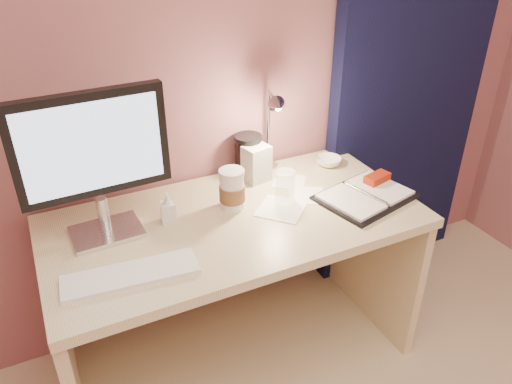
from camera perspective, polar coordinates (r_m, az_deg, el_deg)
name	(u,v)px	position (r m, az deg, el deg)	size (l,w,h in m)	color
room	(397,59)	(2.43, 15.86, 14.43)	(3.50, 3.50, 3.50)	#C6B28E
desk	(229,255)	(2.06, -3.12, -7.17)	(1.40, 0.70, 0.73)	beige
monitor	(93,154)	(1.70, -18.17, 4.11)	(0.49, 0.19, 0.53)	silver
keyboard	(131,275)	(1.63, -14.11, -9.17)	(0.42, 0.12, 0.02)	white
planner	(366,194)	(2.03, 12.48, -0.26)	(0.41, 0.34, 0.06)	black
paper_a	(281,209)	(1.92, 2.89, -1.95)	(0.17, 0.17, 0.00)	white
paper_b	(307,196)	(2.01, 5.83, -0.40)	(0.14, 0.14, 0.00)	white
paper_c	(289,181)	(2.11, 3.83, 1.22)	(0.13, 0.13, 0.00)	white
coffee_cup	(232,190)	(1.89, -2.75, 0.22)	(0.10, 0.10, 0.16)	silver
clear_cup	(285,187)	(1.94, 3.33, 0.61)	(0.08, 0.08, 0.13)	white
bowl	(328,161)	(2.26, 8.26, 3.49)	(0.12, 0.12, 0.04)	white
lotion_bottle	(168,207)	(1.84, -10.01, -1.75)	(0.05, 0.06, 0.12)	silver
dark_jar	(248,157)	(2.13, -0.89, 4.02)	(0.11, 0.11, 0.16)	black
product_box	(257,163)	(2.08, 0.06, 3.28)	(0.10, 0.08, 0.16)	beige
desk_lamp	(284,125)	(2.05, 3.19, 7.70)	(0.12, 0.23, 0.38)	silver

